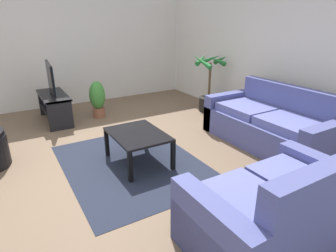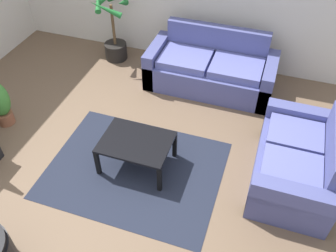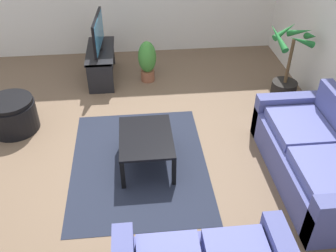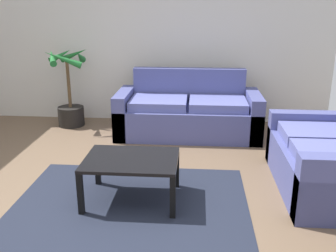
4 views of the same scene
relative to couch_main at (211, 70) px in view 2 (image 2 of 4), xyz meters
The scene contains 6 objects.
ground_plane 2.45m from the couch_main, 109.88° to the right, with size 6.60×6.60×0.00m, color brown.
couch_main is the anchor object (origin of this frame).
couch_loveseat 2.16m from the couch_main, 47.62° to the right, with size 0.90×1.52×0.90m.
coffee_table 2.04m from the couch_main, 103.44° to the right, with size 0.87×0.65×0.43m.
area_rug 2.16m from the couch_main, 102.82° to the right, with size 2.20×1.70×0.01m, color #1E2333.
potted_palm 1.83m from the couch_main, behind, with size 0.62×0.67×1.20m.
Camera 2 is at (1.72, -2.53, 3.61)m, focal length 38.63 mm.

